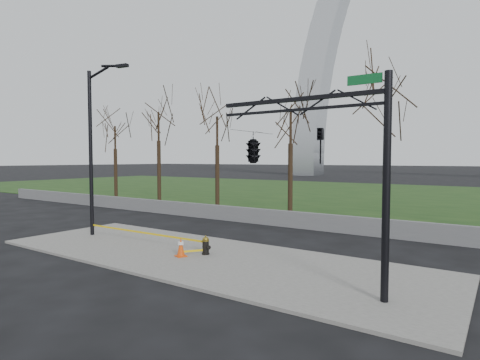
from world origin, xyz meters
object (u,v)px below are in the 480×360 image
Objects in this scene: fire_hydrant at (206,246)px; traffic_cone at (181,247)px; traffic_signal_mast at (275,147)px; street_light at (94,140)px.

fire_hydrant is 0.97m from traffic_cone.
traffic_cone is 5.72m from traffic_signal_mast.
traffic_cone is at bearing -110.66° from fire_hydrant.
street_light is (-6.30, 0.76, 4.23)m from traffic_cone.
traffic_cone is (-0.58, -0.78, 0.02)m from fire_hydrant.
fire_hydrant is 8.08m from street_light.
fire_hydrant reaches higher than traffic_cone.
fire_hydrant is 1.02× the size of traffic_cone.
traffic_cone is at bearing 172.51° from traffic_signal_mast.
street_light reaches higher than traffic_signal_mast.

